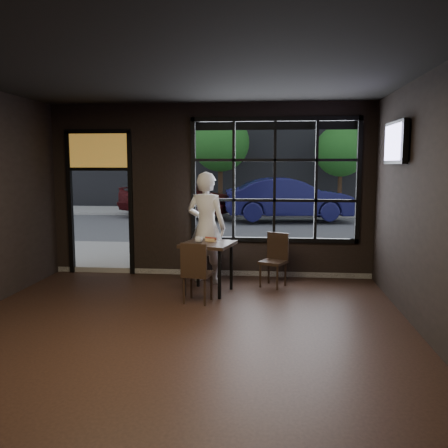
# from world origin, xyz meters

# --- Properties ---
(floor) EXTENTS (6.00, 7.00, 0.02)m
(floor) POSITION_xyz_m (0.00, 0.00, -0.01)
(floor) COLOR black
(floor) RESTS_ON ground
(ceiling) EXTENTS (6.00, 7.00, 0.02)m
(ceiling) POSITION_xyz_m (0.00, 0.00, 3.21)
(ceiling) COLOR black
(ceiling) RESTS_ON ground
(wall_right) EXTENTS (0.04, 7.00, 3.20)m
(wall_right) POSITION_xyz_m (3.00, 0.00, 1.60)
(wall_right) COLOR black
(wall_right) RESTS_ON ground
(window_frame) EXTENTS (3.06, 0.12, 2.28)m
(window_frame) POSITION_xyz_m (1.20, 3.50, 1.80)
(window_frame) COLOR black
(window_frame) RESTS_ON ground
(stained_transom) EXTENTS (1.20, 0.06, 0.70)m
(stained_transom) POSITION_xyz_m (-2.10, 3.50, 2.35)
(stained_transom) COLOR orange
(stained_transom) RESTS_ON ground
(street_asphalt) EXTENTS (60.00, 41.00, 0.04)m
(street_asphalt) POSITION_xyz_m (0.00, 24.00, -0.02)
(street_asphalt) COLOR #545456
(street_asphalt) RESTS_ON ground
(building_across) EXTENTS (28.00, 12.00, 15.00)m
(building_across) POSITION_xyz_m (0.00, 23.00, 7.50)
(building_across) COLOR #5B5956
(building_across) RESTS_ON ground
(cafe_table) EXTENTS (0.92, 0.92, 0.83)m
(cafe_table) POSITION_xyz_m (0.13, 2.30, 0.42)
(cafe_table) COLOR black
(cafe_table) RESTS_ON floor
(chair_near) EXTENTS (0.47, 0.47, 0.94)m
(chair_near) POSITION_xyz_m (0.04, 1.75, 0.47)
(chair_near) COLOR black
(chair_near) RESTS_ON floor
(chair_window) EXTENTS (0.53, 0.53, 0.92)m
(chair_window) POSITION_xyz_m (1.19, 2.78, 0.46)
(chair_window) COLOR black
(chair_window) RESTS_ON floor
(man) EXTENTS (0.81, 0.64, 1.97)m
(man) POSITION_xyz_m (0.00, 3.02, 0.98)
(man) COLOR white
(man) RESTS_ON floor
(hotdog) EXTENTS (0.22, 0.15, 0.06)m
(hotdog) POSITION_xyz_m (0.16, 2.43, 0.86)
(hotdog) COLOR tan
(hotdog) RESTS_ON cafe_table
(cup) EXTENTS (0.15, 0.15, 0.10)m
(cup) POSITION_xyz_m (-0.02, 2.28, 0.88)
(cup) COLOR silver
(cup) RESTS_ON cafe_table
(tv) EXTENTS (0.12, 1.05, 0.61)m
(tv) POSITION_xyz_m (2.93, 1.93, 2.41)
(tv) COLOR black
(tv) RESTS_ON wall_right
(navy_car) EXTENTS (4.74, 2.23, 1.50)m
(navy_car) POSITION_xyz_m (1.78, 11.90, 0.85)
(navy_car) COLOR #12123E
(navy_car) RESTS_ON street_asphalt
(maroon_car) EXTENTS (4.72, 2.58, 1.52)m
(maroon_car) POSITION_xyz_m (-2.51, 12.84, 0.86)
(maroon_car) COLOR #410D0F
(maroon_car) RESTS_ON street_asphalt
(tree_left) EXTENTS (2.48, 2.48, 4.23)m
(tree_left) POSITION_xyz_m (-1.05, 15.18, 2.98)
(tree_left) COLOR #332114
(tree_left) RESTS_ON street_asphalt
(tree_right) EXTENTS (2.18, 2.18, 3.73)m
(tree_right) POSITION_xyz_m (4.06, 15.42, 2.63)
(tree_right) COLOR #332114
(tree_right) RESTS_ON street_asphalt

